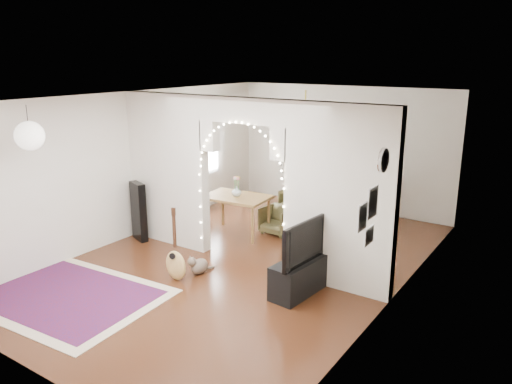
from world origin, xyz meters
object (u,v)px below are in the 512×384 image
Objects in this scene: dining_table at (237,200)px; dining_chair_right at (278,220)px; media_console at (299,277)px; bookcase at (342,188)px; dining_chair_left at (293,200)px; floor_speaker at (294,258)px; acoustic_guitar at (175,254)px.

dining_table is 2.19× the size of dining_chair_right.
bookcase is at bearing 109.69° from media_console.
media_console is 4.00m from dining_chair_left.
media_console is 3.24m from bookcase.
dining_chair_left is at bearing 102.41° from floor_speaker.
dining_chair_left is 1.53m from dining_chair_right.
dining_chair_left is at bearing 80.51° from dining_table.
dining_chair_right is at bearing -63.06° from dining_chair_left.
bookcase is 1.47m from dining_chair_right.
acoustic_guitar is 3.92m from bookcase.
floor_speaker is (1.53, 0.92, -0.03)m from acoustic_guitar.
floor_speaker is at bearing -62.29° from bookcase.
bookcase is 3.02× the size of dining_chair_left.
bookcase reaches higher than dining_chair_right.
floor_speaker is at bearing 16.22° from acoustic_guitar.
dining_table is 0.89m from dining_chair_right.
acoustic_guitar is 1.78m from floor_speaker.
dining_table reaches higher than media_console.
dining_chair_left is (0.15, 1.92, -0.45)m from dining_table.
floor_speaker reaches higher than dining_chair_left.
media_console is (1.77, 0.67, -0.18)m from acoustic_guitar.
dining_chair_left is 0.88× the size of dining_chair_right.
bookcase is 1.42m from dining_chair_left.
media_console is at bearing -48.20° from dining_chair_right.
dining_table is at bearing -140.07° from dining_chair_right.
media_console is at bearing -39.44° from dining_table.
floor_speaker is at bearing -51.78° from dining_chair_left.
acoustic_guitar is at bearing -83.74° from dining_table.
dining_table is 1.98m from dining_chair_left.
acoustic_guitar is at bearing -166.29° from floor_speaker.
media_console is 1.73× the size of dining_chair_right.
acoustic_guitar is at bearing -77.50° from dining_chair_left.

